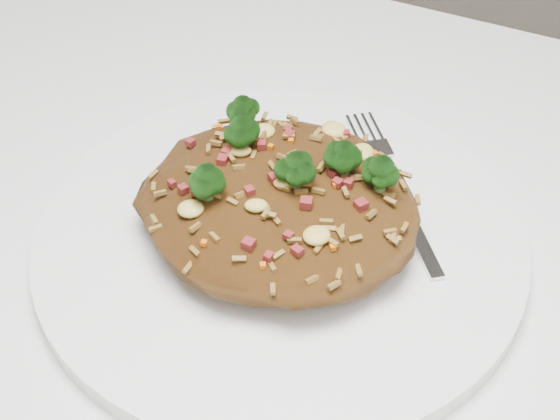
# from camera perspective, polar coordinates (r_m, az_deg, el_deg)

# --- Properties ---
(dining_table) EXTENTS (1.20, 0.80, 0.75)m
(dining_table) POSITION_cam_1_polar(r_m,az_deg,el_deg) (0.54, -9.92, -11.91)
(dining_table) COLOR white
(dining_table) RESTS_ON ground
(plate) EXTENTS (0.30, 0.30, 0.01)m
(plate) POSITION_cam_1_polar(r_m,az_deg,el_deg) (0.48, 0.00, -1.91)
(plate) COLOR white
(plate) RESTS_ON dining_table
(fried_rice) EXTENTS (0.17, 0.16, 0.06)m
(fried_rice) POSITION_cam_1_polar(r_m,az_deg,el_deg) (0.46, 0.02, 1.25)
(fried_rice) COLOR brown
(fried_rice) RESTS_ON plate
(fork) EXTENTS (0.11, 0.14, 0.00)m
(fork) POSITION_cam_1_polar(r_m,az_deg,el_deg) (0.50, 8.58, 1.09)
(fork) COLOR silver
(fork) RESTS_ON plate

